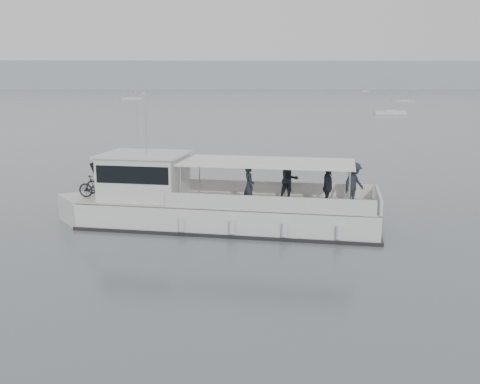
{
  "coord_description": "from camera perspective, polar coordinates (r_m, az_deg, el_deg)",
  "views": [
    {
      "loc": [
        -2.96,
        -20.57,
        6.31
      ],
      "look_at": [
        -1.97,
        2.52,
        1.6
      ],
      "focal_mm": 40.0,
      "sensor_mm": 36.0,
      "label": 1
    }
  ],
  "objects": [
    {
      "name": "ground",
      "position": [
        21.72,
        5.52,
        -5.43
      ],
      "size": [
        1400.0,
        1400.0,
        0.0
      ],
      "primitive_type": "plane",
      "color": "slate",
      "rests_on": "ground"
    },
    {
      "name": "headland",
      "position": [
        580.63,
        -2.21,
        12.28
      ],
      "size": [
        1400.0,
        90.0,
        28.0
      ],
      "primitive_type": "cube",
      "color": "#939EA8",
      "rests_on": "ground"
    },
    {
      "name": "tour_boat",
      "position": [
        23.99,
        -4.23,
        -1.25
      ],
      "size": [
        14.86,
        6.5,
        6.22
      ],
      "rotation": [
        0.0,
        0.0,
        -0.23
      ],
      "color": "silver",
      "rests_on": "ground"
    },
    {
      "name": "moored_fleet",
      "position": [
        214.88,
        -4.15,
        9.91
      ],
      "size": [
        446.3,
        350.49,
        10.71
      ],
      "color": "silver",
      "rests_on": "ground"
    }
  ]
}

